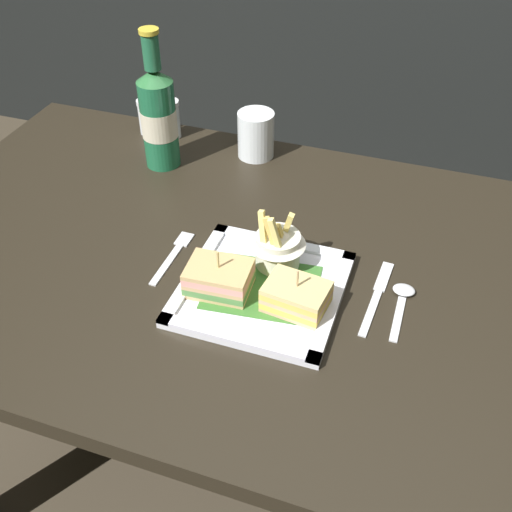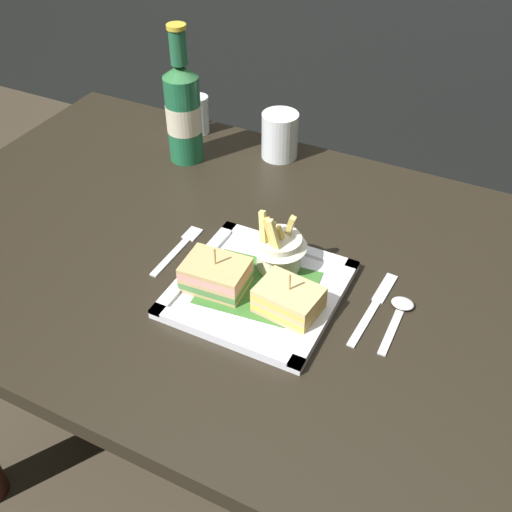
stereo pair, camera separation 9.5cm
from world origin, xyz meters
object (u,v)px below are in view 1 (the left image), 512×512
(sandwich_half_right, at_px, (296,297))
(water_glass, at_px, (256,138))
(sandwich_half_left, at_px, (219,278))
(fries_cup, at_px, (278,244))
(dining_table, at_px, (251,321))
(fork, at_px, (174,254))
(pepper_shaker, at_px, (170,121))
(square_plate, at_px, (262,289))
(knife, at_px, (377,294))
(salt_shaker, at_px, (148,119))
(spoon, at_px, (403,296))
(beer_bottle, at_px, (158,116))

(sandwich_half_right, height_order, water_glass, water_glass)
(sandwich_half_left, xyz_separation_m, fries_cup, (0.07, 0.09, 0.02))
(dining_table, xyz_separation_m, fork, (-0.13, -0.03, 0.15))
(fries_cup, distance_m, pepper_shaker, 0.49)
(water_glass, relative_size, fork, 0.68)
(dining_table, relative_size, fork, 9.15)
(pepper_shaker, bearing_deg, square_plate, -49.55)
(square_plate, height_order, water_glass, water_glass)
(sandwich_half_left, distance_m, knife, 0.25)
(sandwich_half_right, xyz_separation_m, salt_shaker, (-0.46, 0.43, 0.00))
(sandwich_half_right, distance_m, fork, 0.24)
(square_plate, relative_size, water_glass, 2.58)
(fork, relative_size, spoon, 1.11)
(square_plate, height_order, beer_bottle, beer_bottle)
(salt_shaker, height_order, pepper_shaker, pepper_shaker)
(beer_bottle, xyz_separation_m, water_glass, (0.17, 0.09, -0.07))
(sandwich_half_left, relative_size, knife, 0.58)
(sandwich_half_left, distance_m, pepper_shaker, 0.52)
(beer_bottle, bearing_deg, water_glass, 28.64)
(fork, bearing_deg, pepper_shaker, 115.50)
(salt_shaker, bearing_deg, knife, -31.61)
(sandwich_half_right, distance_m, beer_bottle, 0.50)
(sandwich_half_right, bearing_deg, beer_bottle, 139.29)
(salt_shaker, relative_size, pepper_shaker, 0.92)
(fork, bearing_deg, water_glass, 85.85)
(sandwich_half_right, relative_size, pepper_shaker, 1.19)
(dining_table, xyz_separation_m, spoon, (0.26, -0.01, 0.16))
(fork, relative_size, knife, 0.80)
(sandwich_half_left, relative_size, sandwich_half_right, 1.02)
(spoon, bearing_deg, fries_cup, 179.14)
(beer_bottle, distance_m, pepper_shaker, 0.13)
(fries_cup, xyz_separation_m, fork, (-0.18, -0.02, -0.05))
(sandwich_half_left, height_order, fries_cup, fries_cup)
(sandwich_half_left, relative_size, water_glass, 1.06)
(beer_bottle, bearing_deg, spoon, -24.60)
(sandwich_half_left, xyz_separation_m, water_glass, (-0.08, 0.42, 0.01))
(beer_bottle, bearing_deg, knife, -26.71)
(sandwich_half_left, distance_m, spoon, 0.29)
(dining_table, distance_m, salt_shaker, 0.52)
(fries_cup, bearing_deg, sandwich_half_right, -56.81)
(beer_bottle, relative_size, spoon, 2.17)
(fork, height_order, knife, same)
(knife, bearing_deg, sandwich_half_right, -144.95)
(sandwich_half_right, xyz_separation_m, knife, (0.11, 0.08, -0.03))
(sandwich_half_right, height_order, fork, sandwich_half_right)
(square_plate, distance_m, sandwich_half_left, 0.07)
(dining_table, relative_size, water_glass, 13.49)
(pepper_shaker, bearing_deg, spoon, -31.96)
(fork, xyz_separation_m, spoon, (0.38, 0.02, 0.00))
(sandwich_half_left, bearing_deg, salt_shaker, 128.07)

